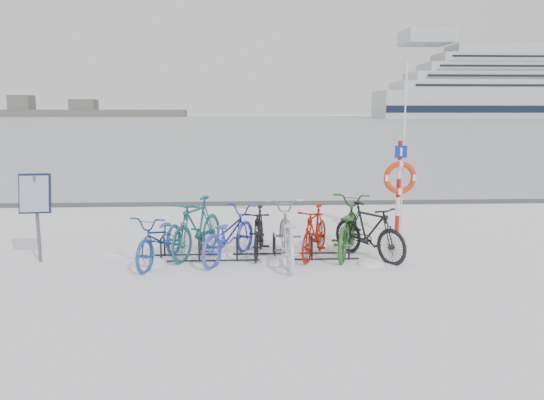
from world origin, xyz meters
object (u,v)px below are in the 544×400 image
at_px(info_board, 35,199).
at_px(lifebuoy_station, 400,178).
at_px(bike_rack, 256,249).
at_px(cruise_ferry, 531,90).

distance_m(info_board, lifebuoy_station, 7.70).
distance_m(bike_rack, cruise_ferry, 229.00).
distance_m(lifebuoy_station, cruise_ferry, 225.71).
bearing_deg(bike_rack, cruise_ferry, 60.36).
height_order(lifebuoy_station, cruise_ferry, cruise_ferry).
distance_m(bike_rack, lifebuoy_station, 3.99).
relative_size(bike_rack, lifebuoy_station, 1.01).
bearing_deg(info_board, lifebuoy_station, 9.13).
xyz_separation_m(info_board, lifebuoy_station, (7.45, 1.94, 0.10)).
height_order(info_board, cruise_ferry, cruise_ferry).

